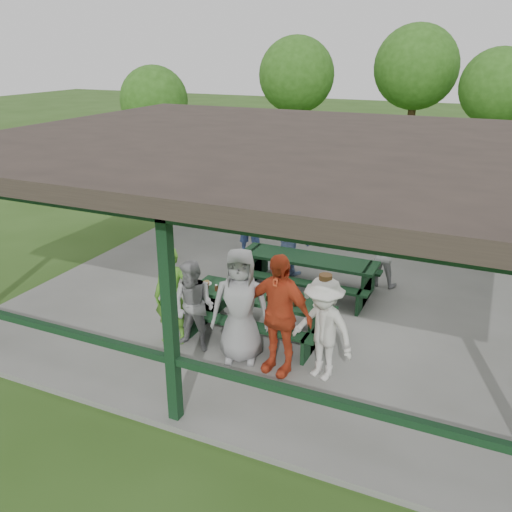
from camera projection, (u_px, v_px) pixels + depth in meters
The scene contains 20 objects.
ground at pixel (280, 309), 10.67m from camera, with size 90.00×90.00×0.00m, color #2B4B17.
concrete_slab at pixel (280, 306), 10.65m from camera, with size 10.00×8.00×0.10m, color slate.
pavilion_structure at pixel (283, 147), 9.53m from camera, with size 10.60×8.60×3.24m.
picnic_table_near at pixel (260, 309), 9.41m from camera, with size 2.44×1.39×0.75m.
picnic_table_far at pixel (308, 270), 11.03m from camera, with size 2.78×1.39×0.75m.
table_setting at pixel (263, 292), 9.30m from camera, with size 2.36×0.45×0.10m.
contestant_green at pixel (172, 296), 9.03m from camera, with size 0.61×0.40×1.68m, color #4E8F28.
contestant_grey_left at pixel (194, 307), 8.80m from camera, with size 0.76×0.59×1.56m, color gray.
contestant_grey_mid at pixel (240, 306), 8.46m from camera, with size 0.92×0.60×1.89m, color gray.
contestant_red at pixel (278, 314), 8.15m from camera, with size 1.13×0.47×1.94m, color #C74120.
contestant_white_fedora at pixel (323, 329), 8.03m from camera, with size 1.19×0.91×1.69m.
spectator_lblue at pixel (288, 241), 11.86m from camera, with size 1.38×0.44×1.49m, color #92AFE3.
spectator_blue at pixel (249, 220), 12.89m from camera, with size 0.64×0.42×1.75m, color #385192.
spectator_grey at pixel (383, 253), 11.27m from camera, with size 0.69×0.54×1.42m, color #969799.
pickup_truck at pixel (461, 195), 15.92m from camera, with size 2.53×5.48×1.52m, color silver.
farm_trailer at pixel (243, 177), 18.71m from camera, with size 3.62×2.03×1.25m.
tree_far_left at pixel (296, 75), 24.54m from camera, with size 3.42×3.42×5.35m.
tree_left at pixel (416, 67), 24.20m from camera, with size 3.74×3.74×5.85m.
tree_mid at pixel (499, 87), 21.82m from camera, with size 3.12×3.12×4.87m.
tree_edge_left at pixel (154, 101), 21.47m from camera, with size 2.68×2.68×4.19m.
Camera 1 is at (3.51, -8.92, 4.83)m, focal length 38.00 mm.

